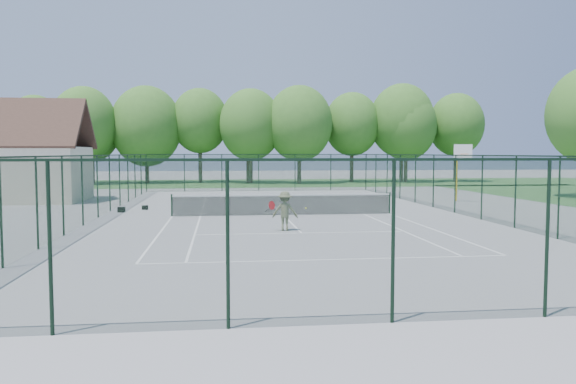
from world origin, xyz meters
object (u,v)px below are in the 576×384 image
at_px(tennis_net, 283,204).
at_px(sports_bag_a, 121,210).
at_px(basketball_goal, 460,161).
at_px(tennis_player, 285,211).

xyz_separation_m(tennis_net, sports_bag_a, (-8.30, 2.30, -0.43)).
xyz_separation_m(tennis_net, basketball_goal, (12.05, 6.32, 1.99)).
distance_m(tennis_net, tennis_player, 5.65).
relative_size(tennis_net, basketball_goal, 3.04).
relative_size(tennis_net, tennis_player, 6.08).
xyz_separation_m(sports_bag_a, tennis_player, (7.74, -7.92, 0.65)).
height_order(sports_bag_a, tennis_player, tennis_player).
height_order(tennis_net, basketball_goal, basketball_goal).
bearing_deg(tennis_net, basketball_goal, 27.67).
distance_m(basketball_goal, tennis_player, 17.45).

